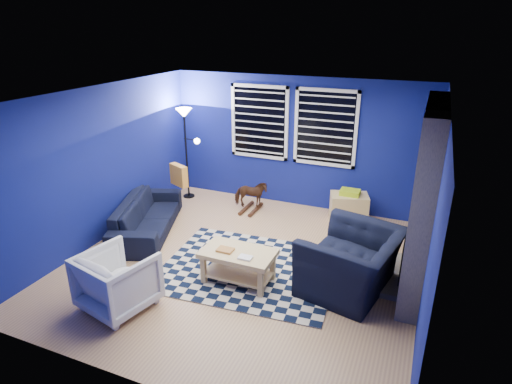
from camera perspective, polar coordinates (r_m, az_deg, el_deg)
floor at (r=6.55m, az=-1.67°, el=-9.53°), size 5.00×5.00×0.00m
ceiling at (r=5.67m, az=-1.95°, el=12.61°), size 5.00×5.00×0.00m
wall_back at (r=8.23m, az=5.41°, el=6.50°), size 5.00×0.00×5.00m
wall_left at (r=7.34m, az=-19.94°, el=3.38°), size 0.00×5.00×5.00m
wall_right at (r=5.53m, az=22.57°, el=-2.89°), size 0.00×5.00×5.00m
fireplace at (r=6.01m, az=21.28°, el=-1.31°), size 0.65×2.00×2.50m
window_left at (r=8.35m, az=0.44°, el=9.30°), size 1.17×0.06×1.42m
window_right at (r=7.97m, az=9.23°, el=8.41°), size 1.17×0.06×1.42m
tv at (r=7.37m, az=22.71°, el=4.30°), size 0.07×1.00×0.58m
rug at (r=6.41m, az=-0.90°, el=-10.17°), size 2.65×2.18×0.02m
sofa at (r=7.59m, az=-14.32°, el=-3.12°), size 2.18×1.46×0.59m
armchair_big at (r=5.91m, az=12.58°, el=-9.10°), size 1.50×1.37×0.84m
armchair_bent at (r=5.74m, az=-17.94°, el=-11.17°), size 0.98×1.00×0.76m
rocking_horse at (r=8.16m, az=-0.70°, el=-0.31°), size 0.48×0.69×0.53m
coffee_table at (r=5.97m, az=-2.40°, el=-9.03°), size 1.01×0.59×0.50m
cabinet at (r=7.87m, az=12.25°, el=-2.12°), size 0.75×0.61×0.63m
floor_lamp at (r=8.59m, az=-9.39°, el=8.74°), size 0.50×0.31×1.84m
throw_pillow at (r=7.95m, az=-10.25°, el=2.22°), size 0.43×0.28×0.39m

